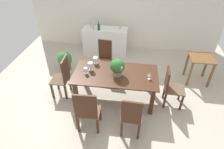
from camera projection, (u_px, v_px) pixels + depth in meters
The scene contains 20 objects.
ground_plane at pixel (116, 93), 4.86m from camera, with size 7.04×7.04×0.00m, color #BCB29E.
back_wall at pixel (126, 11), 6.17m from camera, with size 6.40×0.10×2.60m, color silver.
dining_table at pixel (115, 78), 4.32m from camera, with size 1.93×1.00×0.76m.
chair_near_left at pixel (87, 110), 3.59m from camera, with size 0.49×0.44×1.05m.
chair_far_left at pixel (105, 57), 5.20m from camera, with size 0.44×0.44×1.06m.
chair_head_end at pixel (63, 76), 4.49m from camera, with size 0.43×0.46×1.06m.
chair_foot_end at pixel (171, 86), 4.25m from camera, with size 0.47×0.44×0.96m.
chair_near_right at pixel (131, 116), 3.52m from camera, with size 0.43×0.46×1.00m.
flower_centerpiece at pixel (117, 67), 4.08m from camera, with size 0.32×0.32×0.40m.
crystal_vase_left at pixel (96, 60), 4.51m from camera, with size 0.12×0.12×0.18m.
crystal_vase_center_near at pixel (90, 66), 4.28m from camera, with size 0.12×0.12×0.21m.
crystal_vase_right at pixel (86, 70), 4.20m from camera, with size 0.09×0.09×0.15m.
wine_glass at pixel (150, 75), 4.02m from camera, with size 0.07×0.07×0.16m.
kitchen_counter at pixel (105, 42), 6.22m from camera, with size 1.44×0.51×0.92m, color white.
wine_bottle_clear at pixel (91, 23), 6.04m from camera, with size 0.08×0.08×0.25m.
wine_bottle_amber at pixel (120, 26), 5.88m from camera, with size 0.07×0.07×0.24m.
wine_bottle_tall at pixel (93, 26), 5.88m from camera, with size 0.07×0.07×0.25m.
wine_bottle_green at pixel (99, 27), 5.79m from camera, with size 0.08×0.08×0.27m.
side_table at pixel (200, 63), 4.94m from camera, with size 0.61×0.57×0.76m.
potted_plant_floor at pixel (65, 61), 5.55m from camera, with size 0.42×0.42×0.58m.
Camera 1 is at (0.38, -3.62, 3.26)m, focal length 29.89 mm.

